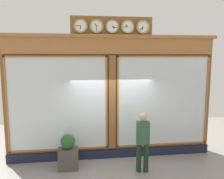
# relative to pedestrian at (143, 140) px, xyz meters

# --- Properties ---
(shop_facade) EXTENTS (6.56, 0.42, 4.37)m
(shop_facade) POSITION_rel_pedestrian_xyz_m (0.72, -1.14, 1.02)
(shop_facade) COLOR brown
(shop_facade) RESTS_ON ground_plane
(pedestrian) EXTENTS (0.39, 0.28, 1.69)m
(pedestrian) POSITION_rel_pedestrian_xyz_m (0.00, 0.00, 0.00)
(pedestrian) COLOR #1C2F21
(pedestrian) RESTS_ON ground_plane
(planter_box) EXTENTS (0.56, 0.36, 0.62)m
(planter_box) POSITION_rel_pedestrian_xyz_m (2.05, -0.42, -0.62)
(planter_box) COLOR #4C4742
(planter_box) RESTS_ON ground_plane
(planter_shrub) EXTENTS (0.41, 0.41, 0.41)m
(planter_shrub) POSITION_rel_pedestrian_xyz_m (2.05, -0.42, -0.11)
(planter_shrub) COLOR #285623
(planter_shrub) RESTS_ON planter_box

